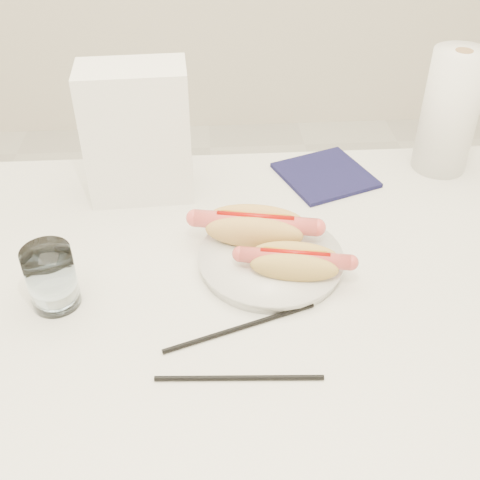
{
  "coord_description": "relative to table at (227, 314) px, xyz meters",
  "views": [
    {
      "loc": [
        -0.02,
        -0.67,
        1.36
      ],
      "look_at": [
        0.02,
        0.02,
        0.82
      ],
      "focal_mm": 44.4,
      "sensor_mm": 36.0,
      "label": 1
    }
  ],
  "objects": [
    {
      "name": "chopstick_far",
      "position": [
        0.01,
        -0.18,
        0.06
      ],
      "size": [
        0.22,
        0.02,
        0.01
      ],
      "primitive_type": "cylinder",
      "rotation": [
        0.0,
        1.57,
        -0.06
      ],
      "color": "black",
      "rests_on": "table"
    },
    {
      "name": "hotdog_left",
      "position": [
        0.05,
        0.09,
        0.1
      ],
      "size": [
        0.2,
        0.11,
        0.05
      ],
      "rotation": [
        0.0,
        0.0,
        -0.2
      ],
      "color": "tan",
      "rests_on": "plate"
    },
    {
      "name": "navy_napkin",
      "position": [
        0.21,
        0.3,
        0.06
      ],
      "size": [
        0.2,
        0.2,
        0.01
      ],
      "primitive_type": "cube",
      "rotation": [
        0.0,
        0.0,
        0.37
      ],
      "color": "#121137",
      "rests_on": "table"
    },
    {
      "name": "table",
      "position": [
        0.0,
        0.0,
        0.0
      ],
      "size": [
        1.2,
        0.8,
        0.75
      ],
      "color": "silver",
      "rests_on": "ground"
    },
    {
      "name": "napkin_box",
      "position": [
        -0.14,
        0.27,
        0.18
      ],
      "size": [
        0.19,
        0.11,
        0.24
      ],
      "primitive_type": "cube",
      "rotation": [
        0.0,
        0.0,
        0.05
      ],
      "color": "white",
      "rests_on": "table"
    },
    {
      "name": "paper_towel_roll",
      "position": [
        0.44,
        0.32,
        0.18
      ],
      "size": [
        0.11,
        0.11,
        0.23
      ],
      "primitive_type": "cylinder",
      "rotation": [
        0.0,
        0.0,
        -0.02
      ],
      "color": "white",
      "rests_on": "table"
    },
    {
      "name": "hotdog_right",
      "position": [
        0.1,
        0.0,
        0.1
      ],
      "size": [
        0.17,
        0.09,
        0.05
      ],
      "rotation": [
        0.0,
        0.0,
        -0.19
      ],
      "color": "tan",
      "rests_on": "plate"
    },
    {
      "name": "water_glass",
      "position": [
        -0.25,
        -0.02,
        0.11
      ],
      "size": [
        0.07,
        0.07,
        0.1
      ],
      "primitive_type": "cylinder",
      "color": "white",
      "rests_on": "table"
    },
    {
      "name": "chopstick_near",
      "position": [
        0.02,
        -0.09,
        0.06
      ],
      "size": [
        0.22,
        0.08,
        0.01
      ],
      "primitive_type": "cylinder",
      "rotation": [
        0.0,
        1.57,
        0.34
      ],
      "color": "black",
      "rests_on": "table"
    },
    {
      "name": "plate",
      "position": [
        0.07,
        0.04,
        0.07
      ],
      "size": [
        0.24,
        0.24,
        0.02
      ],
      "primitive_type": "cylinder",
      "rotation": [
        0.0,
        0.0,
        -0.09
      ],
      "color": "silver",
      "rests_on": "table"
    }
  ]
}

